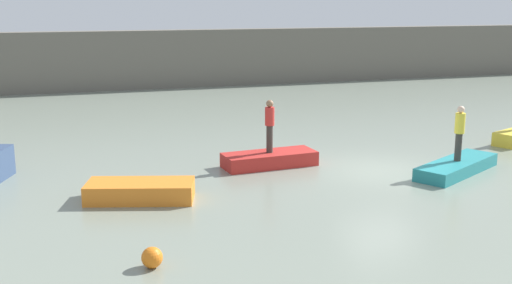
{
  "coord_description": "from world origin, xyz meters",
  "views": [
    {
      "loc": [
        -10.16,
        -17.99,
        5.58
      ],
      "look_at": [
        -3.56,
        2.62,
        0.67
      ],
      "focal_mm": 44.24,
      "sensor_mm": 36.0,
      "label": 1
    }
  ],
  "objects_px": {
    "rowboat_orange": "(140,191)",
    "person_red_shirt": "(270,123)",
    "rowboat_red": "(269,159)",
    "mooring_buoy": "(152,258)",
    "rowboat_teal": "(457,167)",
    "person_yellow_shirt": "(459,130)"
  },
  "relations": [
    {
      "from": "rowboat_orange",
      "to": "rowboat_red",
      "type": "height_order",
      "value": "rowboat_orange"
    },
    {
      "from": "rowboat_red",
      "to": "rowboat_teal",
      "type": "distance_m",
      "value": 6.2
    },
    {
      "from": "rowboat_orange",
      "to": "rowboat_red",
      "type": "relative_size",
      "value": 0.94
    },
    {
      "from": "person_yellow_shirt",
      "to": "person_red_shirt",
      "type": "distance_m",
      "value": 6.2
    },
    {
      "from": "rowboat_red",
      "to": "mooring_buoy",
      "type": "bearing_deg",
      "value": -129.78
    },
    {
      "from": "person_red_shirt",
      "to": "mooring_buoy",
      "type": "relative_size",
      "value": 3.93
    },
    {
      "from": "person_red_shirt",
      "to": "rowboat_orange",
      "type": "bearing_deg",
      "value": -152.91
    },
    {
      "from": "rowboat_orange",
      "to": "person_yellow_shirt",
      "type": "xyz_separation_m",
      "value": [
        10.29,
        -0.29,
        1.16
      ]
    },
    {
      "from": "person_yellow_shirt",
      "to": "person_red_shirt",
      "type": "height_order",
      "value": "person_red_shirt"
    },
    {
      "from": "rowboat_orange",
      "to": "rowboat_teal",
      "type": "xyz_separation_m",
      "value": [
        10.29,
        -0.29,
        -0.06
      ]
    },
    {
      "from": "person_red_shirt",
      "to": "person_yellow_shirt",
      "type": "bearing_deg",
      "value": -25.77
    },
    {
      "from": "rowboat_red",
      "to": "person_yellow_shirt",
      "type": "height_order",
      "value": "person_yellow_shirt"
    },
    {
      "from": "rowboat_red",
      "to": "person_red_shirt",
      "type": "relative_size",
      "value": 1.77
    },
    {
      "from": "rowboat_teal",
      "to": "person_yellow_shirt",
      "type": "xyz_separation_m",
      "value": [
        0.0,
        -0.0,
        1.22
      ]
    },
    {
      "from": "mooring_buoy",
      "to": "rowboat_orange",
      "type": "bearing_deg",
      "value": 85.36
    },
    {
      "from": "mooring_buoy",
      "to": "rowboat_red",
      "type": "bearing_deg",
      "value": 54.53
    },
    {
      "from": "rowboat_orange",
      "to": "person_red_shirt",
      "type": "distance_m",
      "value": 5.43
    },
    {
      "from": "rowboat_teal",
      "to": "mooring_buoy",
      "type": "distance_m",
      "value": 11.56
    },
    {
      "from": "rowboat_orange",
      "to": "rowboat_red",
      "type": "xyz_separation_m",
      "value": [
        4.71,
        2.41,
        -0.03
      ]
    },
    {
      "from": "rowboat_orange",
      "to": "mooring_buoy",
      "type": "bearing_deg",
      "value": -78.22
    },
    {
      "from": "rowboat_orange",
      "to": "person_red_shirt",
      "type": "relative_size",
      "value": 1.66
    },
    {
      "from": "person_red_shirt",
      "to": "mooring_buoy",
      "type": "distance_m",
      "value": 8.86
    }
  ]
}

